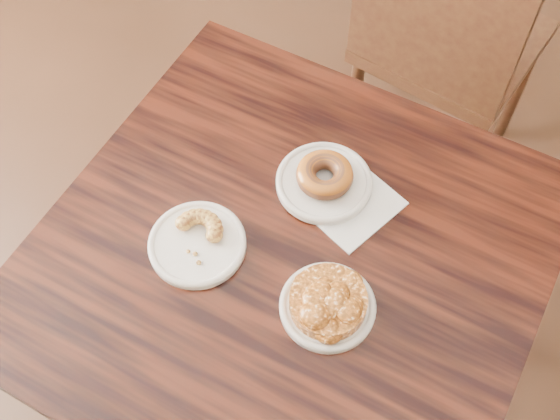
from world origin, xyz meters
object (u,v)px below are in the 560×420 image
at_px(glazed_donut, 325,175).
at_px(cruller_fragment, 196,239).
at_px(chair_far, 453,41).
at_px(cafe_table, 287,336).
at_px(apple_fritter, 328,300).

relative_size(glazed_donut, cruller_fragment, 1.03).
bearing_deg(chair_far, cruller_fragment, 87.34).
xyz_separation_m(cafe_table, cruller_fragment, (-0.15, -0.05, 0.40)).
xyz_separation_m(glazed_donut, apple_fritter, (0.10, -0.22, -0.00)).
xyz_separation_m(apple_fritter, cruller_fragment, (-0.25, 0.02, -0.01)).
height_order(chair_far, apple_fritter, chair_far).
bearing_deg(glazed_donut, cafe_table, -90.49).
bearing_deg(chair_far, apple_fritter, 101.70).
height_order(glazed_donut, apple_fritter, apple_fritter).
relative_size(chair_far, apple_fritter, 5.30).
relative_size(glazed_donut, apple_fritter, 0.60).
bearing_deg(cruller_fragment, apple_fritter, -4.08).
bearing_deg(apple_fritter, cafe_table, 145.44).
height_order(cafe_table, apple_fritter, apple_fritter).
xyz_separation_m(glazed_donut, cruller_fragment, (-0.15, -0.20, -0.01)).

